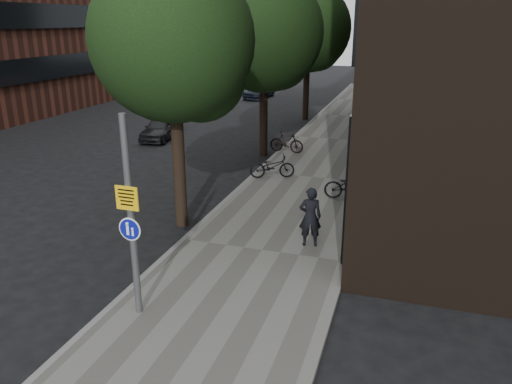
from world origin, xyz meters
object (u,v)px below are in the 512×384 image
at_px(pedestrian, 310,217).
at_px(parked_car_near, 161,129).
at_px(signpost, 131,218).
at_px(parked_bike_facade_near, 351,186).

relative_size(pedestrian, parked_car_near, 0.49).
bearing_deg(parked_car_near, pedestrian, -52.81).
xyz_separation_m(signpost, parked_bike_facade_near, (3.28, 8.11, -1.61)).
distance_m(signpost, parked_bike_facade_near, 8.90).
height_order(signpost, pedestrian, signpost).
distance_m(pedestrian, parked_car_near, 14.34).
height_order(pedestrian, parked_bike_facade_near, pedestrian).
height_order(signpost, parked_car_near, signpost).
bearing_deg(pedestrian, signpost, 42.09).
height_order(parked_bike_facade_near, parked_car_near, parked_car_near).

